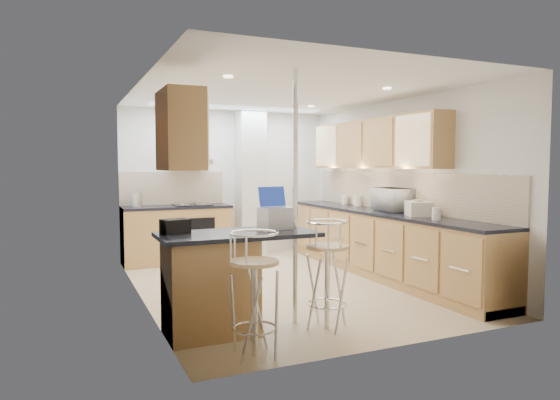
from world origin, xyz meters
name	(u,v)px	position (x,y,z in m)	size (l,w,h in m)	color
ground	(284,285)	(0.00, 0.00, 0.00)	(4.80, 4.80, 0.00)	beige
room_shell	(294,167)	(0.32, 0.38, 1.54)	(3.64, 4.84, 2.51)	white
right_counter	(380,243)	(1.50, 0.00, 0.46)	(0.63, 4.40, 0.92)	#B48848
back_counter	(177,234)	(-0.95, 2.10, 0.46)	(1.70, 0.63, 0.92)	#B48848
peninsula	(238,281)	(-1.12, -1.45, 0.48)	(1.47, 0.72, 0.94)	#B48848
microwave	(394,200)	(1.64, -0.11, 1.08)	(0.59, 0.40, 0.33)	white
laptop	(276,218)	(-0.70, -1.37, 1.05)	(0.31, 0.23, 0.21)	#9C9DA3
bag	(175,226)	(-1.68, -1.28, 1.01)	(0.24, 0.18, 0.13)	black
bar_stool_near	(254,294)	(-1.20, -2.10, 0.52)	(0.42, 0.42, 1.04)	tan
bar_stool_end	(327,274)	(-0.32, -1.72, 0.53)	(0.43, 0.43, 1.05)	tan
jar_a	(358,201)	(1.68, 0.89, 1.00)	(0.12, 0.12, 0.17)	silver
jar_b	(345,200)	(1.69, 1.30, 0.99)	(0.11, 0.11, 0.15)	silver
jar_c	(417,208)	(1.51, -0.77, 1.02)	(0.14, 0.14, 0.21)	beige
jar_d	(436,214)	(1.42, -1.23, 0.99)	(0.10, 0.10, 0.15)	white
bread_bin	(419,209)	(1.54, -0.76, 1.01)	(0.28, 0.35, 0.18)	silver
kettle	(137,200)	(-1.56, 2.15, 1.03)	(0.16, 0.16, 0.21)	silver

